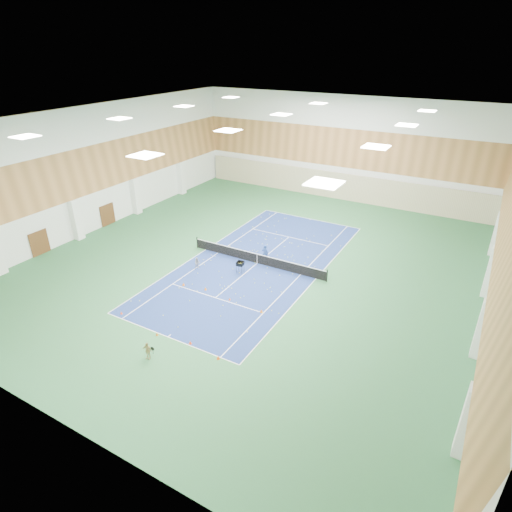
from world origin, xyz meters
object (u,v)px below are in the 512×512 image
(tennis_net, at_px, (257,258))
(ball_cart, at_px, (240,267))
(coach, at_px, (265,253))
(child_apron, at_px, (147,351))
(child_court, at_px, (197,263))

(tennis_net, bearing_deg, ball_cart, -101.60)
(tennis_net, bearing_deg, coach, 52.95)
(coach, bearing_deg, child_apron, 86.01)
(child_court, height_order, child_apron, child_apron)
(coach, distance_m, child_apron, 14.69)
(child_court, relative_size, child_apron, 0.88)
(coach, xyz_separation_m, child_court, (-4.40, -3.90, -0.31))
(tennis_net, height_order, ball_cart, tennis_net)
(child_apron, xyz_separation_m, ball_cart, (-0.76, 11.99, -0.08))
(child_court, xyz_separation_m, ball_cart, (3.51, 1.20, -0.01))
(coach, xyz_separation_m, child_apron, (-0.12, -14.69, -0.24))
(child_apron, bearing_deg, coach, 81.28)
(coach, distance_m, ball_cart, 2.86)
(coach, height_order, child_apron, coach)
(coach, bearing_deg, ball_cart, 68.35)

